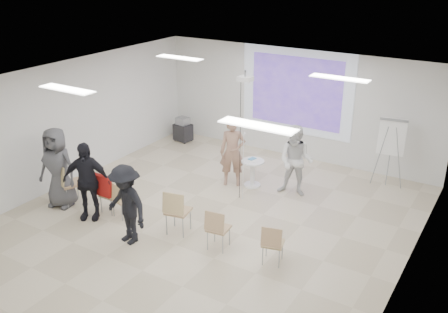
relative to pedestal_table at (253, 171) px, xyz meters
The scene contains 30 objects.
floor 2.19m from the pedestal_table, 89.57° to the right, with size 8.00×9.00×0.10m, color beige.
ceiling 3.42m from the pedestal_table, 89.57° to the right, with size 8.00×9.00×0.10m, color white.
wall_back 2.65m from the pedestal_table, 89.62° to the left, with size 8.00×0.10×3.00m, color silver.
wall_left 4.70m from the pedestal_table, 151.98° to the right, with size 0.10×9.00×3.00m, color silver.
wall_right 4.73m from the pedestal_table, 27.83° to the right, with size 0.10×9.00×3.00m, color silver.
projection_halo 2.76m from the pedestal_table, 89.61° to the left, with size 3.20×0.01×2.30m, color silver.
projection_image 2.75m from the pedestal_table, 89.61° to the left, with size 2.60×0.01×1.90m, color #5130A4.
pedestal_table is the anchor object (origin of this frame).
player_left 0.77m from the pedestal_table, 160.28° to the right, with size 0.71×0.48×1.94m, color #A27863.
player_right 1.20m from the pedestal_table, ahead, with size 0.91×0.73×1.88m, color white.
controller_left 0.94m from the pedestal_table, 164.22° to the left, with size 0.04×0.12×0.04m, color white.
controller_right 1.30m from the pedestal_table, 23.27° to the left, with size 0.04×0.11×0.04m, color white.
chair_far_left 4.32m from the pedestal_table, 135.52° to the right, with size 0.62×0.64×0.99m.
chair_left_mid 3.49m from the pedestal_table, 125.43° to the right, with size 0.38×0.41×0.81m.
chair_left_inner 3.31m from the pedestal_table, 119.92° to the right, with size 0.46×0.48×0.82m.
chair_center 2.81m from the pedestal_table, 94.35° to the right, with size 0.54×0.57×0.97m.
chair_right_inner 2.96m from the pedestal_table, 74.57° to the right, with size 0.45×0.48×0.85m.
chair_right_far 3.34m from the pedestal_table, 55.19° to the right, with size 0.47×0.49×0.81m.
red_jacket 3.63m from the pedestal_table, 124.04° to the right, with size 0.49×0.11×0.47m, color #A81814.
laptop 3.23m from the pedestal_table, 120.47° to the right, with size 0.30×0.22×0.02m, color black.
audience_left 3.96m from the pedestal_table, 124.61° to the right, with size 1.15×0.69×1.98m, color black.
audience_mid 3.66m from the pedestal_table, 103.67° to the right, with size 1.20×0.65×1.85m, color black.
audience_outer 4.52m from the pedestal_table, 135.42° to the right, with size 1.00×0.66×2.06m, color #505054.
flipchart_easel 3.39m from the pedestal_table, 31.41° to the left, with size 0.74×0.57×1.72m.
av_cart 3.72m from the pedestal_table, 153.08° to the left, with size 0.54×0.46×0.74m.
ceiling_projector 2.40m from the pedestal_table, 80.04° to the right, with size 0.30×0.25×3.00m.
fluor_panel_nw 3.26m from the pedestal_table, behind, with size 1.20×0.30×0.02m, color white.
fluor_panel_ne 3.28m from the pedestal_table, ahead, with size 1.20×0.30×0.02m, color white.
fluor_panel_sw 4.89m from the pedestal_table, 118.55° to the right, with size 1.20×0.30×0.02m, color white.
fluor_panel_se 4.90m from the pedestal_table, 61.06° to the right, with size 1.20×0.30×0.02m, color white.
Camera 1 is at (5.21, -7.64, 5.31)m, focal length 40.00 mm.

